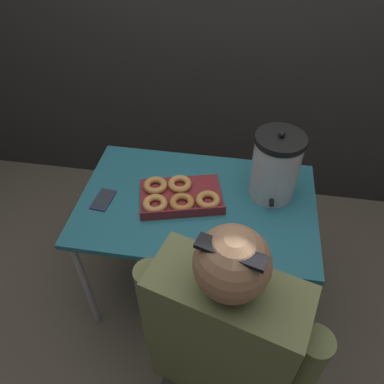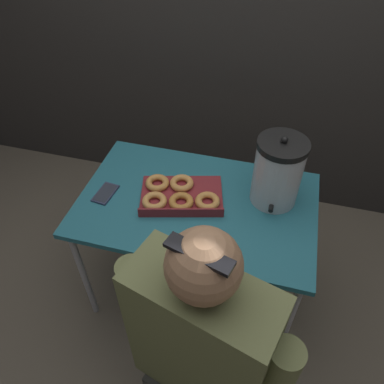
{
  "view_description": "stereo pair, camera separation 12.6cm",
  "coord_description": "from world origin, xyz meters",
  "px_view_note": "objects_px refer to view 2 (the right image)",
  "views": [
    {
      "loc": [
        0.17,
        -1.23,
        1.99
      ],
      "look_at": [
        -0.02,
        0.0,
        0.78
      ],
      "focal_mm": 35.0,
      "sensor_mm": 36.0,
      "label": 1
    },
    {
      "loc": [
        0.3,
        -1.2,
        1.99
      ],
      "look_at": [
        -0.02,
        0.0,
        0.78
      ],
      "focal_mm": 35.0,
      "sensor_mm": 36.0,
      "label": 2
    }
  ],
  "objects_px": {
    "coffee_urn": "(278,172)",
    "cell_phone": "(105,193)",
    "donut_box": "(179,195)",
    "person_seated": "(200,361)"
  },
  "relations": [
    {
      "from": "donut_box",
      "to": "cell_phone",
      "type": "xyz_separation_m",
      "value": [
        -0.35,
        -0.06,
        -0.02
      ]
    },
    {
      "from": "person_seated",
      "to": "coffee_urn",
      "type": "bearing_deg",
      "value": -85.29
    },
    {
      "from": "coffee_urn",
      "to": "donut_box",
      "type": "bearing_deg",
      "value": -164.87
    },
    {
      "from": "cell_phone",
      "to": "person_seated",
      "type": "relative_size",
      "value": 0.11
    },
    {
      "from": "coffee_urn",
      "to": "person_seated",
      "type": "distance_m",
      "value": 0.85
    },
    {
      "from": "donut_box",
      "to": "coffee_urn",
      "type": "bearing_deg",
      "value": 0.18
    },
    {
      "from": "coffee_urn",
      "to": "person_seated",
      "type": "bearing_deg",
      "value": -101.14
    },
    {
      "from": "coffee_urn",
      "to": "cell_phone",
      "type": "height_order",
      "value": "coffee_urn"
    },
    {
      "from": "donut_box",
      "to": "person_seated",
      "type": "bearing_deg",
      "value": -82.81
    },
    {
      "from": "coffee_urn",
      "to": "cell_phone",
      "type": "xyz_separation_m",
      "value": [
        -0.78,
        -0.18,
        -0.16
      ]
    }
  ]
}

